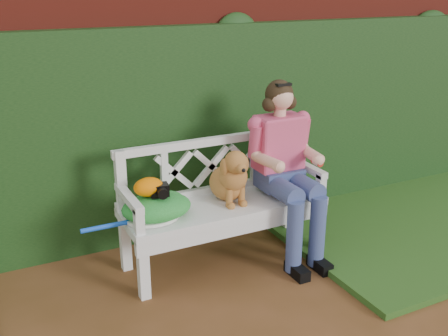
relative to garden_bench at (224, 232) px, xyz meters
name	(u,v)px	position (x,y,z in m)	size (l,w,h in m)	color
brick_wall	(115,104)	(-0.53, 0.86, 0.86)	(10.00, 0.30, 2.20)	maroon
ivy_hedge	(125,141)	(-0.53, 0.64, 0.61)	(10.00, 0.18, 1.70)	#214417
grass_right	(418,218)	(1.87, -0.14, -0.21)	(2.60, 2.00, 0.05)	black
garden_bench	(224,232)	(0.00, 0.00, 0.00)	(1.58, 0.60, 0.48)	white
seated_woman	(281,173)	(0.47, -0.02, 0.40)	(0.54, 0.73, 1.29)	#E34D50
dog	(229,174)	(0.05, 0.02, 0.45)	(0.28, 0.38, 0.42)	#B26745
tennis_racket	(148,218)	(-0.60, -0.04, 0.26)	(0.70, 0.29, 0.03)	white
green_bag	(157,206)	(-0.53, -0.02, 0.32)	(0.48, 0.37, 0.16)	green
camera_item	(159,190)	(-0.51, -0.04, 0.45)	(0.12, 0.09, 0.08)	black
baseball_glove	(149,187)	(-0.57, -0.01, 0.47)	(0.20, 0.15, 0.13)	orange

